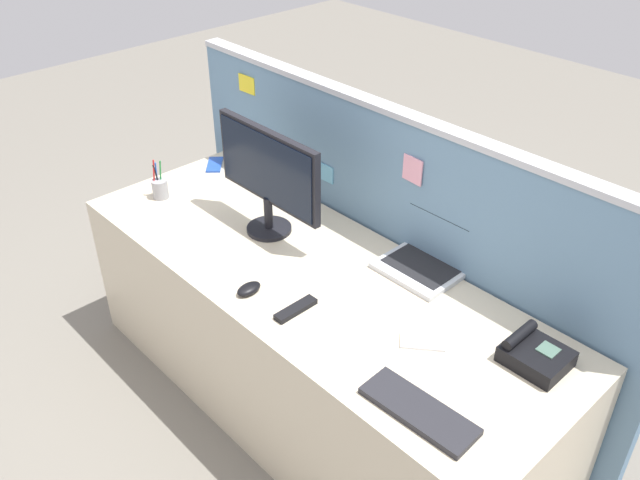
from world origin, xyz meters
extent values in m
plane|color=slate|center=(0.00, 0.00, 0.00)|extent=(10.00, 10.00, 0.00)
cube|color=beige|center=(0.00, 0.00, 0.35)|extent=(2.15, 0.76, 0.71)
cube|color=#6084A3|center=(0.00, 0.42, 0.62)|extent=(2.32, 0.06, 1.23)
cube|color=#B7BAC1|center=(0.00, 0.42, 1.24)|extent=(2.32, 0.07, 0.02)
cube|color=pink|center=(0.14, 0.39, 1.06)|extent=(0.10, 0.01, 0.10)
cube|color=beige|center=(-0.64, 0.39, 0.75)|extent=(0.12, 0.01, 0.07)
cube|color=yellow|center=(-0.85, 0.39, 1.12)|extent=(0.11, 0.01, 0.08)
cube|color=#66ADD1|center=(-0.33, 0.39, 0.87)|extent=(0.09, 0.01, 0.08)
cylinder|color=black|center=(-0.33, 0.07, 0.72)|extent=(0.19, 0.19, 0.02)
cylinder|color=black|center=(-0.33, 0.07, 0.80)|extent=(0.04, 0.04, 0.14)
cube|color=black|center=(-0.33, 0.08, 1.00)|extent=(0.57, 0.03, 0.31)
cube|color=black|center=(-0.33, 0.07, 1.00)|extent=(0.54, 0.01, 0.28)
cube|color=silver|center=(0.28, 0.31, 0.72)|extent=(0.30, 0.27, 0.02)
cube|color=black|center=(0.28, 0.32, 0.73)|extent=(0.26, 0.20, 0.00)
cube|color=silver|center=(0.28, 0.42, 0.83)|extent=(0.30, 0.06, 0.20)
cube|color=black|center=(0.28, 0.42, 0.83)|extent=(0.28, 0.05, 0.18)
cube|color=black|center=(0.86, 0.19, 0.74)|extent=(0.19, 0.17, 0.06)
cube|color=#4C6B5B|center=(0.88, 0.21, 0.77)|extent=(0.06, 0.06, 0.01)
cylinder|color=black|center=(0.79, 0.19, 0.78)|extent=(0.04, 0.15, 0.04)
cube|color=#232328|center=(0.74, -0.25, 0.72)|extent=(0.37, 0.14, 0.02)
ellipsoid|color=black|center=(-0.06, -0.25, 0.73)|extent=(0.07, 0.10, 0.03)
cylinder|color=#99999E|center=(-0.88, -0.11, 0.75)|extent=(0.07, 0.07, 0.09)
cylinder|color=blue|center=(-0.89, -0.11, 0.81)|extent=(0.01, 0.01, 0.13)
cylinder|color=black|center=(-0.89, -0.11, 0.81)|extent=(0.02, 0.02, 0.13)
cylinder|color=#238438|center=(-0.88, -0.10, 0.82)|extent=(0.02, 0.02, 0.14)
cylinder|color=red|center=(-0.89, -0.12, 0.82)|extent=(0.01, 0.02, 0.15)
cube|color=silver|center=(0.55, 0.00, 0.71)|extent=(0.16, 0.15, 0.01)
cube|color=blue|center=(-0.97, 0.25, 0.71)|extent=(0.16, 0.16, 0.01)
cube|color=black|center=(0.14, -0.20, 0.72)|extent=(0.04, 0.17, 0.02)
cylinder|color=#197A84|center=(-0.75, 0.31, 0.75)|extent=(0.09, 0.09, 0.09)
torus|color=#197A84|center=(-0.69, 0.31, 0.75)|extent=(0.05, 0.01, 0.05)
camera|label=1|loc=(1.53, -1.38, 2.22)|focal=37.58mm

